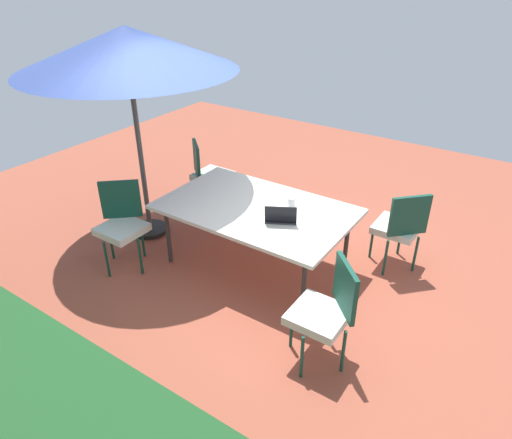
# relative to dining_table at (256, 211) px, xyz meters

# --- Properties ---
(ground_plane) EXTENTS (10.00, 10.00, 0.02)m
(ground_plane) POSITION_rel_dining_table_xyz_m (0.00, 0.00, -0.73)
(ground_plane) COLOR #9E4C38
(hedge_row) EXTENTS (6.30, 0.90, 0.92)m
(hedge_row) POSITION_rel_dining_table_xyz_m (0.00, 2.85, -0.25)
(hedge_row) COLOR #1E4C23
(hedge_row) RESTS_ON ground_plane
(dining_table) EXTENTS (2.05, 1.28, 0.76)m
(dining_table) POSITION_rel_dining_table_xyz_m (0.00, 0.00, 0.00)
(dining_table) COLOR silver
(dining_table) RESTS_ON ground_plane
(patio_umbrella) EXTENTS (2.40, 2.40, 2.50)m
(patio_umbrella) POSITION_rel_dining_table_xyz_m (1.56, 0.14, 1.54)
(patio_umbrella) COLOR #4C4C4C
(patio_umbrella) RESTS_ON ground_plane
(chair_southeast) EXTENTS (0.59, 0.59, 0.98)m
(chair_southeast) POSITION_rel_dining_table_xyz_m (1.32, -0.80, -0.16)
(chair_southeast) COLOR silver
(chair_southeast) RESTS_ON ground_plane
(chair_northwest) EXTENTS (0.59, 0.59, 0.98)m
(chair_northwest) POSITION_rel_dining_table_xyz_m (-1.28, 0.85, -0.16)
(chair_northwest) COLOR silver
(chair_northwest) RESTS_ON ground_plane
(chair_northeast) EXTENTS (0.59, 0.59, 0.98)m
(chair_northeast) POSITION_rel_dining_table_xyz_m (1.27, 0.79, -0.16)
(chair_northeast) COLOR silver
(chair_northeast) RESTS_ON ground_plane
(chair_southwest) EXTENTS (0.59, 0.59, 0.98)m
(chair_southwest) POSITION_rel_dining_table_xyz_m (-1.33, -0.85, -0.16)
(chair_southwest) COLOR silver
(chair_southwest) RESTS_ON ground_plane
(laptop) EXTENTS (0.40, 0.37, 0.21)m
(laptop) POSITION_rel_dining_table_xyz_m (-0.38, 0.11, 0.09)
(laptop) COLOR #2D2D33
(laptop) RESTS_ON dining_table
(cup) EXTENTS (0.08, 0.08, 0.11)m
(cup) POSITION_rel_dining_table_xyz_m (-0.31, -0.23, 0.10)
(cup) COLOR white
(cup) RESTS_ON dining_table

